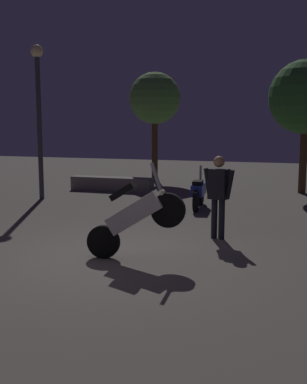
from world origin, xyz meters
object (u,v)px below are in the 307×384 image
(motorcycle_white_foreground, at_px, (135,216))
(streetlamp_near, at_px, (39,101))
(person_rider_beside, at_px, (219,190))
(motorcycle_blue_parked_left, at_px, (199,192))

(motorcycle_white_foreground, bearing_deg, streetlamp_near, 128.24)
(streetlamp_near, bearing_deg, motorcycle_white_foreground, -46.89)
(person_rider_beside, height_order, streetlamp_near, streetlamp_near)
(motorcycle_white_foreground, height_order, person_rider_beside, motorcycle_white_foreground)
(person_rider_beside, relative_size, streetlamp_near, 0.36)
(motorcycle_white_foreground, bearing_deg, person_rider_beside, 55.68)
(motorcycle_white_foreground, relative_size, motorcycle_blue_parked_left, 1.00)
(motorcycle_white_foreground, relative_size, streetlamp_near, 0.37)
(motorcycle_blue_parked_left, height_order, person_rider_beside, person_rider_beside)
(motorcycle_white_foreground, height_order, motorcycle_blue_parked_left, motorcycle_white_foreground)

